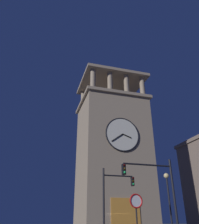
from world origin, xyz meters
TOP-DOWN VIEW (x-y plane):
  - clocktower at (-0.83, -2.49)m, footprint 8.84×7.92m
  - traffic_signal_near at (2.24, 6.27)m, footprint 2.81×0.41m
  - traffic_signal_mid at (0.28, 10.17)m, footprint 3.92×0.41m
  - street_lamp at (-2.43, 7.06)m, footprint 0.44×0.44m
  - no_horn_sign at (3.17, 12.76)m, footprint 0.78×0.14m

SIDE VIEW (x-z plane):
  - no_horn_sign at x=3.17m, z-range 0.93..4.18m
  - traffic_signal_near at x=2.24m, z-range 0.84..6.75m
  - street_lamp at x=-2.43m, z-range 1.06..6.69m
  - traffic_signal_mid at x=0.28m, z-range 0.97..7.01m
  - clocktower at x=-0.83m, z-range -2.32..20.16m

